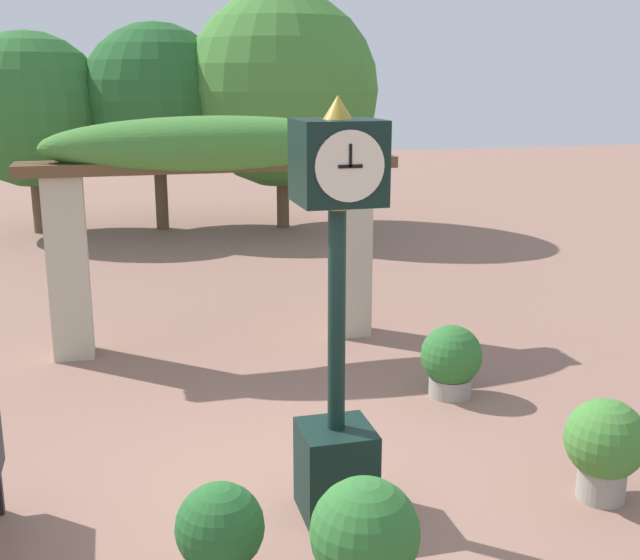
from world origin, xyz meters
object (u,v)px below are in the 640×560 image
(potted_plant_near_right, at_px, (220,534))
(potted_plant_far_left, at_px, (605,445))
(potted_plant_near_left, at_px, (365,539))
(pedestal_clock, at_px, (337,322))
(potted_plant_far_right, at_px, (451,360))

(potted_plant_near_right, height_order, potted_plant_far_left, potted_plant_far_left)
(potted_plant_near_left, relative_size, potted_plant_far_left, 1.09)
(pedestal_clock, height_order, potted_plant_far_right, pedestal_clock)
(pedestal_clock, bearing_deg, potted_plant_far_left, -9.21)
(potted_plant_near_right, xyz_separation_m, potted_plant_far_right, (2.88, 2.77, -0.00))
(potted_plant_far_left, bearing_deg, potted_plant_near_right, -172.61)
(potted_plant_near_left, height_order, potted_plant_far_right, potted_plant_near_left)
(potted_plant_far_left, relative_size, potted_plant_far_right, 1.09)
(potted_plant_near_left, bearing_deg, potted_plant_far_left, 21.12)
(potted_plant_near_left, relative_size, potted_plant_far_right, 1.18)
(pedestal_clock, xyz_separation_m, potted_plant_near_left, (-0.16, -1.26, -1.05))
(potted_plant_near_left, height_order, potted_plant_near_right, potted_plant_near_left)
(potted_plant_near_left, xyz_separation_m, potted_plant_near_right, (-0.86, 0.49, -0.12))
(pedestal_clock, bearing_deg, potted_plant_near_left, -97.39)
(potted_plant_near_right, distance_m, potted_plant_far_right, 4.00)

